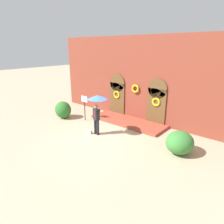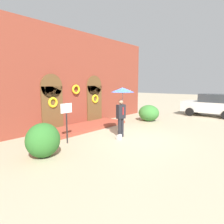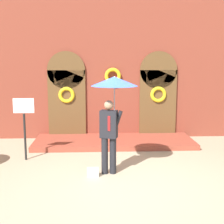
% 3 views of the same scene
% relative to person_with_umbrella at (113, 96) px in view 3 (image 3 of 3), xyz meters
% --- Properties ---
extents(ground_plane, '(80.00, 80.00, 0.00)m').
position_rel_person_with_umbrella_xyz_m(ground_plane, '(0.17, -0.35, -1.91)').
color(ground_plane, tan).
extents(building_facade, '(14.00, 2.30, 5.60)m').
position_rel_person_with_umbrella_xyz_m(building_facade, '(0.17, 3.81, 0.76)').
color(building_facade, brown).
rests_on(building_facade, ground).
extents(person_with_umbrella, '(1.10, 1.10, 2.36)m').
position_rel_person_with_umbrella_xyz_m(person_with_umbrella, '(0.00, 0.00, 0.00)').
color(person_with_umbrella, black).
rests_on(person_with_umbrella, ground).
extents(handbag, '(0.28, 0.13, 0.22)m').
position_rel_person_with_umbrella_xyz_m(handbag, '(-0.49, -0.20, -1.80)').
color(handbag, '#B7B7B2').
rests_on(handbag, ground).
extents(sign_post, '(0.56, 0.06, 1.72)m').
position_rel_person_with_umbrella_xyz_m(sign_post, '(-2.37, 1.18, -0.75)').
color(sign_post, black).
rests_on(sign_post, ground).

